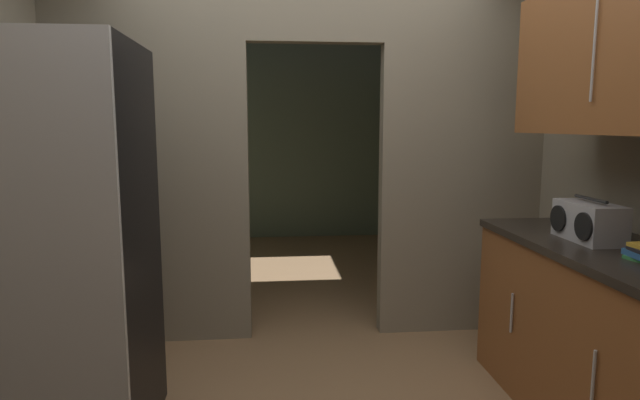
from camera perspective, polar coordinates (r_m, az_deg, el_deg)
kitchen_partition at (r=3.65m, az=-1.94°, el=6.00°), size 3.38×0.12×2.57m
adjoining_room_shell at (r=5.91m, az=-3.15°, el=6.08°), size 3.38×3.45×2.57m
refrigerator at (r=2.72m, az=-27.41°, el=-4.73°), size 0.86×0.78×1.86m
lower_cabinet_run at (r=2.97m, az=28.82°, el=-13.31°), size 0.65×1.66×0.92m
upper_cabinet_counterside at (r=2.80m, az=30.76°, el=13.67°), size 0.36×1.49×0.74m
boombox at (r=2.95m, az=27.08°, el=-2.11°), size 0.20×0.37×0.22m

